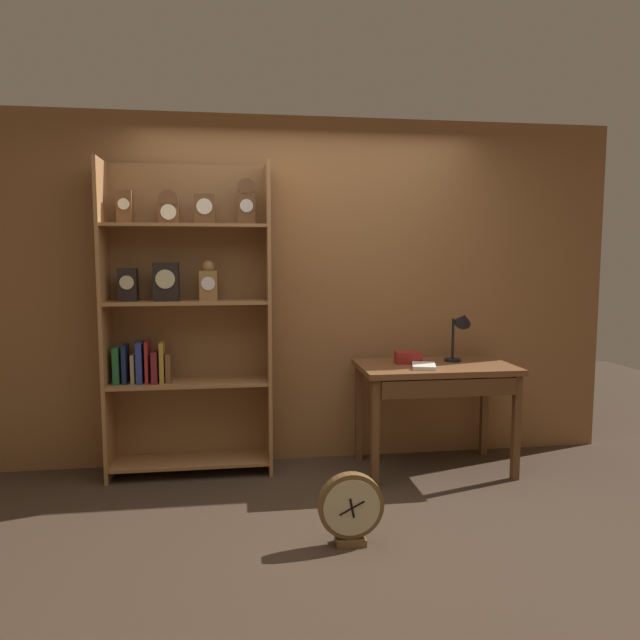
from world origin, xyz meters
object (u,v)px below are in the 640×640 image
workbench (436,379)px  open_repair_manual (424,366)px  toolbox_small (408,358)px  round_clock_large (351,508)px  desk_lamp (461,327)px  bookshelf (184,317)px

workbench → open_repair_manual: bearing=-143.5°
toolbox_small → open_repair_manual: bearing=-69.6°
workbench → toolbox_small: bearing=155.4°
toolbox_small → round_clock_large: bearing=-120.0°
round_clock_large → workbench: bearing=51.0°
toolbox_small → round_clock_large: size_ratio=0.46×
desk_lamp → toolbox_small: desk_lamp is taller
desk_lamp → open_repair_manual: 0.46m
workbench → round_clock_large: workbench is taller
bookshelf → workbench: 1.86m
workbench → bookshelf: bearing=172.4°
bookshelf → round_clock_large: bearing=-52.4°
desk_lamp → bookshelf: bearing=175.8°
bookshelf → desk_lamp: size_ratio=5.59×
workbench → desk_lamp: bearing=23.1°
bookshelf → open_repair_manual: 1.74m
workbench → open_repair_manual: (-0.12, -0.09, 0.11)m
desk_lamp → toolbox_small: (-0.40, -0.01, -0.22)m
workbench → desk_lamp: desk_lamp is taller
workbench → desk_lamp: (0.22, 0.09, 0.36)m
toolbox_small → round_clock_large: (-0.64, -1.10, -0.63)m
workbench → open_repair_manual: open_repair_manual is taller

